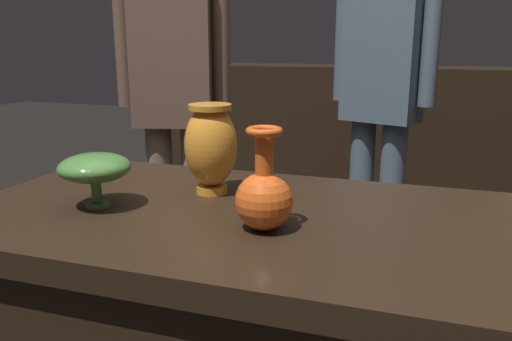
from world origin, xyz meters
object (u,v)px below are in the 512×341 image
vase_tall_behind (95,169)px  visitor_center_back (382,86)px  shelf_vase_center (374,45)px  vase_centerpiece (264,195)px  visitor_near_left (174,89)px  shelf_vase_far_left (212,54)px  vase_left_accent (211,146)px

vase_tall_behind → visitor_center_back: 1.51m
visitor_center_back → shelf_vase_center: bearing=-61.4°
vase_centerpiece → visitor_near_left: size_ratio=0.12×
shelf_vase_center → visitor_near_left: bearing=-118.1°
vase_centerpiece → vase_tall_behind: size_ratio=1.28×
shelf_vase_center → vase_centerpiece: bearing=-88.6°
vase_centerpiece → shelf_vase_far_left: (-1.10, 2.33, 0.19)m
vase_left_accent → shelf_vase_far_left: size_ratio=1.02×
shelf_vase_far_left → visitor_center_back: (1.17, -0.87, -0.11)m
vase_left_accent → visitor_near_left: (-0.54, 0.88, 0.03)m
vase_left_accent → shelf_vase_far_left: 2.33m
visitor_near_left → visitor_center_back: visitor_center_back is taller
visitor_near_left → visitor_center_back: 0.89m
vase_left_accent → shelf_vase_far_left: shelf_vase_far_left is taller
shelf_vase_center → visitor_near_left: size_ratio=0.16×
vase_left_accent → visitor_center_back: bearing=78.5°
vase_tall_behind → visitor_near_left: visitor_near_left is taller
shelf_vase_far_left → visitor_center_back: bearing=-36.5°
shelf_vase_center → visitor_near_left: (-0.67, -1.25, -0.17)m
visitor_center_back → visitor_near_left: bearing=46.0°
vase_left_accent → shelf_vase_far_left: (-0.91, 2.14, 0.14)m
vase_tall_behind → vase_centerpiece: bearing=-2.2°
shelf_vase_far_left → visitor_near_left: visitor_near_left is taller
vase_left_accent → shelf_vase_center: size_ratio=0.78×
vase_centerpiece → vase_left_accent: vase_left_accent is taller
visitor_near_left → shelf_vase_center: bearing=-133.3°
vase_tall_behind → shelf_vase_far_left: size_ratio=0.75×
vase_tall_behind → shelf_vase_far_left: 2.43m
vase_tall_behind → vase_left_accent: (0.19, 0.17, 0.03)m
vase_left_accent → vase_tall_behind: bearing=-137.7°
shelf_vase_far_left → vase_centerpiece: bearing=-64.7°
vase_tall_behind → shelf_vase_center: size_ratio=0.57×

